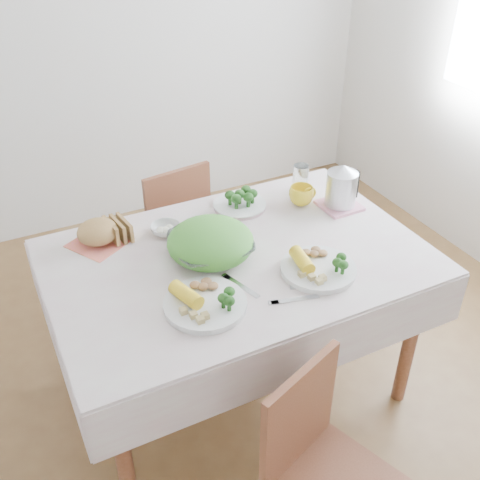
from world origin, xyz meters
name	(u,v)px	position (x,y,z in m)	size (l,w,h in m)	color
floor	(238,386)	(0.00, 0.00, 0.00)	(3.60, 3.60, 0.00)	brown
back_wall	(101,14)	(0.00, 1.80, 1.35)	(3.60, 3.60, 0.00)	silver
dining_table	(238,327)	(0.00, 0.00, 0.38)	(1.40, 0.90, 0.75)	brown
tablecloth	(238,257)	(0.00, 0.00, 0.76)	(1.50, 1.00, 0.01)	beige
chair_near	(338,475)	(-0.06, -0.84, 0.47)	(0.37, 0.37, 0.81)	brown
chair_far	(165,221)	(-0.03, 0.84, 0.47)	(0.38, 0.38, 0.84)	brown
salad_bowl	(211,247)	(-0.10, 0.05, 0.80)	(0.33, 0.33, 0.08)	white
dinner_plate_left	(205,305)	(-0.24, -0.23, 0.77)	(0.30, 0.30, 0.02)	white
dinner_plate_right	(318,269)	(0.23, -0.23, 0.77)	(0.29, 0.29, 0.02)	white
broccoli_plate	(240,205)	(0.18, 0.34, 0.77)	(0.24, 0.24, 0.02)	beige
napkin	(99,242)	(-0.47, 0.34, 0.76)	(0.21, 0.21, 0.00)	#E16A55
bread_loaf	(98,231)	(-0.47, 0.34, 0.82)	(0.17, 0.16, 0.10)	olive
fruit_bowl	(166,229)	(-0.20, 0.28, 0.78)	(0.13, 0.13, 0.04)	white
yellow_mug	(301,195)	(0.45, 0.24, 0.81)	(0.11, 0.11, 0.09)	yellow
glass_tumbler	(300,180)	(0.50, 0.34, 0.83)	(0.07, 0.07, 0.14)	white
pink_tray	(339,205)	(0.59, 0.14, 0.77)	(0.17, 0.17, 0.01)	pink
electric_kettle	(342,183)	(0.59, 0.14, 0.88)	(0.14, 0.14, 0.20)	#B2B5BA
fork_left	(241,286)	(-0.08, -0.18, 0.76)	(0.02, 0.18, 0.00)	silver
fork_right	(289,274)	(0.12, -0.20, 0.76)	(0.02, 0.19, 0.00)	silver
knife	(295,299)	(0.06, -0.34, 0.76)	(0.02, 0.18, 0.00)	silver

